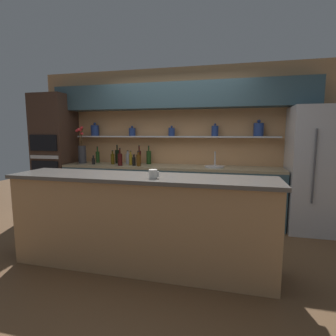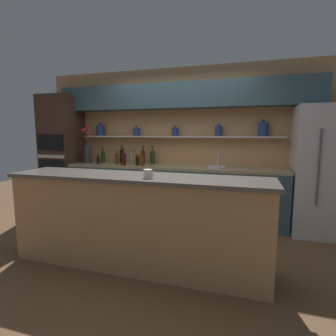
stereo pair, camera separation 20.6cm
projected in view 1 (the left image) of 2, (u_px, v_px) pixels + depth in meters
name	position (u px, v px, depth m)	size (l,w,h in m)	color
ground_plane	(153.00, 249.00, 3.35)	(12.00, 12.00, 0.00)	brown
back_wall_unit	(177.00, 129.00, 4.62)	(5.20, 0.44, 2.60)	tan
back_counter_unit	(169.00, 192.00, 4.50)	(3.69, 0.62, 0.92)	#334C56
island_counter	(141.00, 221.00, 2.86)	(2.88, 0.61, 1.02)	tan
refrigerator	(317.00, 170.00, 3.87)	(0.82, 0.73, 1.86)	#B7B7BC
oven_tower	(56.00, 154.00, 4.93)	(0.64, 0.64, 2.17)	#3D281E
flower_vase	(82.00, 152.00, 4.78)	(0.17, 0.14, 0.68)	#2D2D33
sink_fixture	(214.00, 166.00, 4.27)	(0.31, 0.31, 0.25)	#B7B7BC
bottle_oil_0	(113.00, 159.00, 4.66)	(0.07, 0.07, 0.25)	#47380A
bottle_sauce_1	(94.00, 161.00, 4.64)	(0.06, 0.06, 0.16)	black
bottle_wine_2	(117.00, 156.00, 4.81)	(0.08, 0.08, 0.34)	black
bottle_spirit_3	(139.00, 160.00, 4.39)	(0.07, 0.07, 0.25)	#4C2D0C
bottle_wine_4	(120.00, 159.00, 4.45)	(0.08, 0.08, 0.30)	#380C0C
bottle_oil_5	(131.00, 159.00, 4.57)	(0.05, 0.05, 0.25)	olive
bottle_wine_6	(98.00, 157.00, 4.89)	(0.07, 0.07, 0.30)	#193814
bottle_sauce_7	(134.00, 161.00, 4.47)	(0.06, 0.06, 0.19)	black
bottle_wine_8	(139.00, 157.00, 4.67)	(0.07, 0.07, 0.33)	#380C0C
bottle_spirit_9	(128.00, 158.00, 4.71)	(0.07, 0.07, 0.24)	gray
bottle_wine_10	(149.00, 157.00, 4.69)	(0.08, 0.08, 0.33)	#193814
coffee_mug	(153.00, 174.00, 2.63)	(0.11, 0.09, 0.09)	silver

